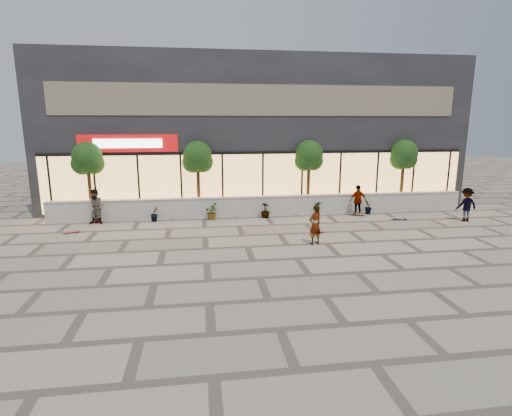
{
  "coord_description": "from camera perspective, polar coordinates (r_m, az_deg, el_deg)",
  "views": [
    {
      "loc": [
        -3.43,
        -13.44,
        4.85
      ],
      "look_at": [
        -1.1,
        2.9,
        1.3
      ],
      "focal_mm": 28.0,
      "sensor_mm": 36.0,
      "label": 1
    }
  ],
  "objects": [
    {
      "name": "shrub_f",
      "position": [
        22.25,
        15.72,
        0.15
      ],
      "size": [
        0.55,
        0.57,
        0.81
      ],
      "primitive_type": "imported",
      "rotation": [
        0.0,
        0.0,
        4.1
      ],
      "color": "#113712",
      "rests_on": "ground"
    },
    {
      "name": "skateboard_right_near",
      "position": [
        21.83,
        14.29,
        -0.86
      ],
      "size": [
        0.85,
        0.58,
        0.1
      ],
      "rotation": [
        0.0,
        0.0,
        -0.47
      ],
      "color": "brown",
      "rests_on": "ground"
    },
    {
      "name": "skater_right_far",
      "position": [
        22.45,
        27.84,
        0.43
      ],
      "size": [
        1.09,
        0.63,
        1.68
      ],
      "primitive_type": "imported",
      "rotation": [
        0.0,
        0.0,
        3.14
      ],
      "color": "maroon",
      "rests_on": "ground"
    },
    {
      "name": "shrub_d",
      "position": [
        20.65,
        1.35,
        -0.3
      ],
      "size": [
        0.64,
        0.64,
        0.81
      ],
      "primitive_type": "imported",
      "rotation": [
        0.0,
        0.0,
        2.46
      ],
      "color": "#113712",
      "rests_on": "ground"
    },
    {
      "name": "skater_left",
      "position": [
        20.75,
        -21.84,
        0.16
      ],
      "size": [
        0.9,
        0.74,
        1.72
      ],
      "primitive_type": "imported",
      "rotation": [
        0.0,
        0.0,
        -0.11
      ],
      "color": "#887057",
      "rests_on": "ground"
    },
    {
      "name": "skateboard_center",
      "position": [
        17.92,
        8.62,
        -3.43
      ],
      "size": [
        0.83,
        0.61,
        0.1
      ],
      "rotation": [
        0.0,
        0.0,
        0.54
      ],
      "color": "#995332",
      "rests_on": "ground"
    },
    {
      "name": "ground",
      "position": [
        14.7,
        5.89,
        -7.2
      ],
      "size": [
        80.0,
        80.0,
        0.0
      ],
      "primitive_type": "plane",
      "color": "#9E9689",
      "rests_on": "ground"
    },
    {
      "name": "planter_wall",
      "position": [
        21.17,
        1.37,
        0.34
      ],
      "size": [
        22.0,
        0.42,
        1.04
      ],
      "color": "silver",
      "rests_on": "ground"
    },
    {
      "name": "retail_building",
      "position": [
        26.16,
        -0.6,
        10.81
      ],
      "size": [
        24.0,
        9.17,
        8.5
      ],
      "color": "#232227",
      "rests_on": "ground"
    },
    {
      "name": "skateboard_right_far",
      "position": [
        21.56,
        19.86,
        -1.36
      ],
      "size": [
        0.87,
        0.33,
        0.1
      ],
      "rotation": [
        0.0,
        0.0,
        -0.14
      ],
      "color": "#67549A",
      "rests_on": "ground"
    },
    {
      "name": "shrub_b",
      "position": [
        20.51,
        -14.28,
        -0.76
      ],
      "size": [
        0.57,
        0.57,
        0.81
      ],
      "primitive_type": "imported",
      "rotation": [
        0.0,
        0.0,
        0.82
      ],
      "color": "#113712",
      "rests_on": "ground"
    },
    {
      "name": "tree_midwest",
      "position": [
        21.22,
        -8.34,
        6.97
      ],
      "size": [
        1.6,
        1.5,
        3.92
      ],
      "color": "#462919",
      "rests_on": "ground"
    },
    {
      "name": "shrub_c",
      "position": [
        20.39,
        -6.44,
        -0.53
      ],
      "size": [
        0.68,
        0.77,
        0.81
      ],
      "primitive_type": "imported",
      "rotation": [
        0.0,
        0.0,
        1.64
      ],
      "color": "#113712",
      "rests_on": "ground"
    },
    {
      "name": "skateboard_left",
      "position": [
        19.63,
        -24.87,
        -3.1
      ],
      "size": [
        0.74,
        0.4,
        0.09
      ],
      "rotation": [
        0.0,
        0.0,
        0.32
      ],
      "color": "red",
      "rests_on": "ground"
    },
    {
      "name": "skater_right_near",
      "position": [
        21.78,
        14.36,
        1.08
      ],
      "size": [
        1.0,
        0.53,
        1.63
      ],
      "primitive_type": "imported",
      "rotation": [
        0.0,
        0.0,
        3.29
      ],
      "color": "white",
      "rests_on": "ground"
    },
    {
      "name": "tree_mideast",
      "position": [
        22.04,
        7.58,
        7.18
      ],
      "size": [
        1.6,
        1.5,
        3.92
      ],
      "color": "#462919",
      "rests_on": "ground"
    },
    {
      "name": "shrub_e",
      "position": [
        21.28,
        8.81,
        -0.06
      ],
      "size": [
        0.46,
        0.35,
        0.81
      ],
      "primitive_type": "imported",
      "rotation": [
        0.0,
        0.0,
        3.28
      ],
      "color": "#113712",
      "rests_on": "ground"
    },
    {
      "name": "tree_west",
      "position": [
        21.94,
        -22.94,
        6.31
      ],
      "size": [
        1.6,
        1.5,
        3.92
      ],
      "color": "#462919",
      "rests_on": "ground"
    },
    {
      "name": "shrub_a",
      "position": [
        21.0,
        -21.89,
        -0.97
      ],
      "size": [
        0.43,
        0.29,
        0.81
      ],
      "primitive_type": "imported",
      "color": "#113712",
      "rests_on": "ground"
    },
    {
      "name": "tree_east",
      "position": [
        24.11,
        20.37,
        6.95
      ],
      "size": [
        1.6,
        1.5,
        3.92
      ],
      "color": "#462919",
      "rests_on": "ground"
    },
    {
      "name": "skater_center",
      "position": [
        16.3,
        8.44,
        -2.37
      ],
      "size": [
        0.69,
        0.6,
        1.61
      ],
      "primitive_type": "imported",
      "rotation": [
        0.0,
        0.0,
        3.58
      ],
      "color": "silver",
      "rests_on": "ground"
    }
  ]
}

